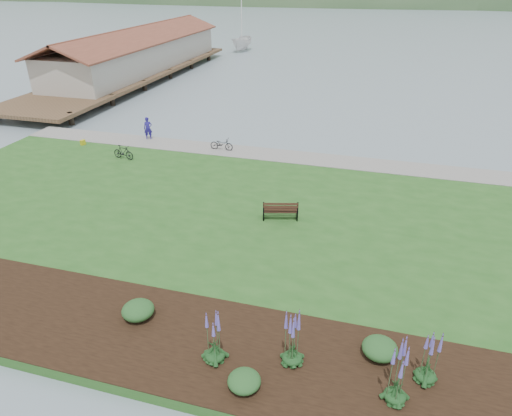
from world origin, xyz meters
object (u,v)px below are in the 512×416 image
at_px(park_bench, 280,210).
at_px(person, 148,127).
at_px(bicycle_a, 222,144).
at_px(sailboat, 242,51).

xyz_separation_m(park_bench, person, (-11.43, 8.72, 0.41)).
height_order(park_bench, bicycle_a, park_bench).
xyz_separation_m(person, sailboat, (-6.09, 41.05, -1.31)).
height_order(park_bench, sailboat, sailboat).
height_order(park_bench, person, person).
xyz_separation_m(park_bench, sailboat, (-17.52, 49.78, -0.90)).
bearing_deg(sailboat, park_bench, -67.21).
relative_size(park_bench, person, 0.96).
bearing_deg(park_bench, bicycle_a, 110.99).
distance_m(park_bench, person, 14.38).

